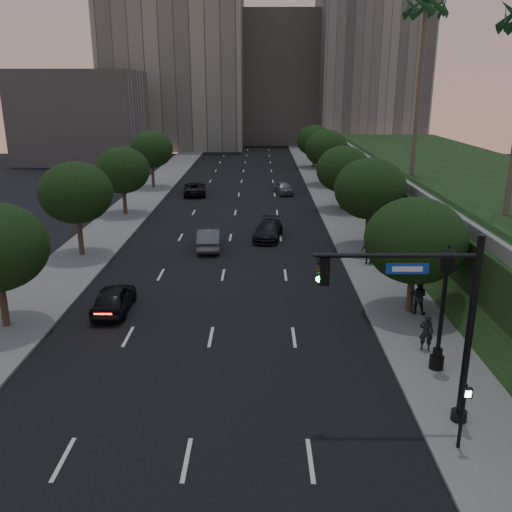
{
  "coord_description": "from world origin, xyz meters",
  "views": [
    {
      "loc": [
        2.35,
        -18.69,
        11.53
      ],
      "look_at": [
        2.17,
        6.64,
        3.6
      ],
      "focal_mm": 38.0,
      "sensor_mm": 36.0,
      "label": 1
    }
  ],
  "objects_px": {
    "pedestrian_b": "(418,296)",
    "traffic_signal_mast": "(438,330)",
    "sedan_near_left": "(114,298)",
    "sedan_far_left": "(195,188)",
    "sedan_far_right": "(284,188)",
    "pedestrian_c": "(369,251)",
    "pedestrian_a": "(426,332)",
    "sedan_mid_left": "(209,239)",
    "street_lamp": "(442,314)",
    "sedan_near_right": "(268,230)"
  },
  "relations": [
    {
      "from": "sedan_near_left",
      "to": "pedestrian_a",
      "type": "height_order",
      "value": "pedestrian_a"
    },
    {
      "from": "traffic_signal_mast",
      "to": "sedan_near_left",
      "type": "relative_size",
      "value": 1.6
    },
    {
      "from": "street_lamp",
      "to": "pedestrian_c",
      "type": "bearing_deg",
      "value": 90.61
    },
    {
      "from": "sedan_far_right",
      "to": "pedestrian_a",
      "type": "bearing_deg",
      "value": -92.48
    },
    {
      "from": "sedan_mid_left",
      "to": "sedan_far_right",
      "type": "bearing_deg",
      "value": -110.07
    },
    {
      "from": "pedestrian_b",
      "to": "pedestrian_c",
      "type": "bearing_deg",
      "value": -61.07
    },
    {
      "from": "pedestrian_c",
      "to": "sedan_near_left",
      "type": "bearing_deg",
      "value": 30.66
    },
    {
      "from": "pedestrian_a",
      "to": "pedestrian_c",
      "type": "distance_m",
      "value": 12.43
    },
    {
      "from": "sedan_mid_left",
      "to": "pedestrian_b",
      "type": "relative_size",
      "value": 2.48
    },
    {
      "from": "traffic_signal_mast",
      "to": "pedestrian_b",
      "type": "relative_size",
      "value": 3.72
    },
    {
      "from": "traffic_signal_mast",
      "to": "sedan_far_left",
      "type": "height_order",
      "value": "traffic_signal_mast"
    },
    {
      "from": "traffic_signal_mast",
      "to": "pedestrian_a",
      "type": "xyz_separation_m",
      "value": [
        1.46,
        5.43,
        -2.67
      ]
    },
    {
      "from": "sedan_mid_left",
      "to": "sedan_far_right",
      "type": "relative_size",
      "value": 1.14
    },
    {
      "from": "street_lamp",
      "to": "sedan_mid_left",
      "type": "xyz_separation_m",
      "value": [
        -11.26,
        18.11,
        -1.86
      ]
    },
    {
      "from": "street_lamp",
      "to": "sedan_far_left",
      "type": "relative_size",
      "value": 1.09
    },
    {
      "from": "sedan_far_right",
      "to": "pedestrian_b",
      "type": "bearing_deg",
      "value": -90.33
    },
    {
      "from": "sedan_near_right",
      "to": "sedan_far_right",
      "type": "distance_m",
      "value": 18.93
    },
    {
      "from": "pedestrian_c",
      "to": "sedan_near_right",
      "type": "bearing_deg",
      "value": -42.13
    },
    {
      "from": "sedan_mid_left",
      "to": "pedestrian_a",
      "type": "xyz_separation_m",
      "value": [
        11.27,
        -16.42,
        0.23
      ]
    },
    {
      "from": "sedan_far_left",
      "to": "sedan_far_right",
      "type": "bearing_deg",
      "value": 177.02
    },
    {
      "from": "sedan_far_left",
      "to": "sedan_near_right",
      "type": "relative_size",
      "value": 1.06
    },
    {
      "from": "sedan_far_left",
      "to": "street_lamp",
      "type": "bearing_deg",
      "value": 104.3
    },
    {
      "from": "street_lamp",
      "to": "sedan_far_left",
      "type": "bearing_deg",
      "value": 110.65
    },
    {
      "from": "sedan_far_left",
      "to": "sedan_far_right",
      "type": "height_order",
      "value": "sedan_far_left"
    },
    {
      "from": "sedan_near_left",
      "to": "pedestrian_c",
      "type": "relative_size",
      "value": 2.37
    },
    {
      "from": "pedestrian_b",
      "to": "traffic_signal_mast",
      "type": "bearing_deg",
      "value": 99.28
    },
    {
      "from": "sedan_far_left",
      "to": "sedan_mid_left",
      "type": "bearing_deg",
      "value": 93.08
    },
    {
      "from": "sedan_mid_left",
      "to": "pedestrian_c",
      "type": "height_order",
      "value": "pedestrian_c"
    },
    {
      "from": "traffic_signal_mast",
      "to": "sedan_far_right",
      "type": "relative_size",
      "value": 1.71
    },
    {
      "from": "sedan_near_left",
      "to": "pedestrian_a",
      "type": "bearing_deg",
      "value": 162.01
    },
    {
      "from": "sedan_near_left",
      "to": "sedan_near_right",
      "type": "xyz_separation_m",
      "value": [
        8.46,
        14.59,
        -0.04
      ]
    },
    {
      "from": "street_lamp",
      "to": "pedestrian_c",
      "type": "relative_size",
      "value": 3.04
    },
    {
      "from": "sedan_near_left",
      "to": "sedan_far_left",
      "type": "xyz_separation_m",
      "value": [
        0.53,
        32.83,
        -0.03
      ]
    },
    {
      "from": "sedan_near_left",
      "to": "sedan_mid_left",
      "type": "bearing_deg",
      "value": -109.98
    },
    {
      "from": "sedan_near_left",
      "to": "sedan_far_right",
      "type": "xyz_separation_m",
      "value": [
        10.48,
        33.42,
        -0.05
      ]
    },
    {
      "from": "street_lamp",
      "to": "sedan_near_right",
      "type": "xyz_separation_m",
      "value": [
        -6.82,
        20.92,
        -1.93
      ]
    },
    {
      "from": "traffic_signal_mast",
      "to": "pedestrian_c",
      "type": "distance_m",
      "value": 18.09
    },
    {
      "from": "pedestrian_b",
      "to": "sedan_near_left",
      "type": "bearing_deg",
      "value": 20.67
    },
    {
      "from": "pedestrian_c",
      "to": "pedestrian_a",
      "type": "bearing_deg",
      "value": 94.17
    },
    {
      "from": "sedan_far_right",
      "to": "pedestrian_a",
      "type": "distance_m",
      "value": 38.35
    },
    {
      "from": "pedestrian_a",
      "to": "sedan_near_left",
      "type": "bearing_deg",
      "value": -2.21
    },
    {
      "from": "pedestrian_b",
      "to": "pedestrian_a",
      "type": "bearing_deg",
      "value": 101.8
    },
    {
      "from": "sedan_near_left",
      "to": "sedan_mid_left",
      "type": "xyz_separation_m",
      "value": [
        4.02,
        11.79,
        0.02
      ]
    },
    {
      "from": "traffic_signal_mast",
      "to": "sedan_far_left",
      "type": "bearing_deg",
      "value": 107.24
    },
    {
      "from": "sedan_near_left",
      "to": "sedan_mid_left",
      "type": "height_order",
      "value": "sedan_mid_left"
    },
    {
      "from": "traffic_signal_mast",
      "to": "sedan_near_right",
      "type": "bearing_deg",
      "value": 102.29
    },
    {
      "from": "sedan_near_right",
      "to": "sedan_far_right",
      "type": "relative_size",
      "value": 1.19
    },
    {
      "from": "sedan_mid_left",
      "to": "street_lamp",
      "type": "bearing_deg",
      "value": 118.41
    },
    {
      "from": "sedan_near_right",
      "to": "street_lamp",
      "type": "bearing_deg",
      "value": -63.32
    },
    {
      "from": "street_lamp",
      "to": "pedestrian_b",
      "type": "distance_m",
      "value": 6.08
    }
  ]
}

